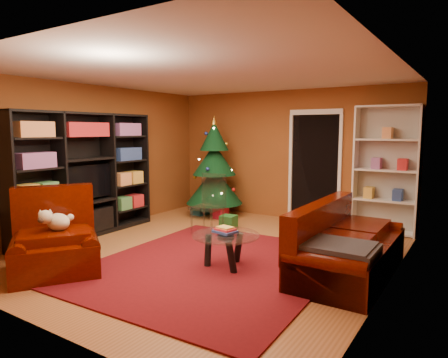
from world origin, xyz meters
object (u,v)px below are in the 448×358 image
Objects in this scene: rug at (212,266)px; sofa at (350,239)px; gift_box_teal at (200,208)px; coffee_table at (226,251)px; dog at (58,222)px; christmas_tree at (214,167)px; gift_box_red at (221,213)px; media_unit at (85,175)px; white_bookshelf at (386,170)px; acrylic_chair at (207,208)px; gift_box_green at (229,223)px; armchair at (55,239)px.

rug is 1.65× the size of sofa.
coffee_table reaches higher than gift_box_teal.
sofa reaches higher than dog.
christmas_tree is 0.94m from gift_box_teal.
gift_box_red is 0.27× the size of coffee_table.
media_unit is 11.27× the size of gift_box_red.
christmas_tree is 0.93× the size of white_bookshelf.
gift_box_red is at bearing 108.90° from acrylic_chair.
dog is (-1.55, -1.20, 0.63)m from rug.
gift_box_green reaches higher than rug.
acrylic_chair is at bearing 33.50° from media_unit.
christmas_tree reaches higher than gift_box_teal.
gift_box_red is at bearing 33.44° from dog.
white_bookshelf is (4.22, 2.98, 0.06)m from media_unit.
white_bookshelf is (3.33, 0.42, 0.08)m from christmas_tree.
media_unit reaches higher than gift_box_green.
white_bookshelf is at bearing 33.61° from media_unit.
christmas_tree is at bearing 20.19° from gift_box_teal.
coffee_table is (0.18, 0.05, 0.22)m from rug.
gift_box_teal is 0.27× the size of armchair.
sofa is at bearing -89.27° from white_bookshelf.
white_bookshelf is 3.45m from coffee_table.
coffee_table reaches higher than rug.
rug is 3.63m from white_bookshelf.
white_bookshelf is 5.71× the size of dog.
sofa is at bearing -30.17° from christmas_tree.
white_bookshelf is at bearing 31.19° from acrylic_chair.
armchair is 2.63m from acrylic_chair.
coffee_table is at bearing -58.75° from gift_box_green.
rug is 8.66× the size of dog.
gift_box_red is 3.71m from dog.
armchair is 0.22m from dog.
sofa is (3.10, -1.77, 0.33)m from gift_box_red.
dog reaches higher than coffee_table.
gift_box_red is 0.22× the size of armchair.
gift_box_green is at bearing -44.11° from christmas_tree.
white_bookshelf is 2.41× the size of acrylic_chair.
coffee_table is at bearing 15.01° from rug.
coffee_table is (1.73, 1.25, -0.41)m from dog.
media_unit is at bearing 97.78° from sofa.
media_unit is 9.27× the size of gift_box_teal.
rug is 2.04m from armchair.
gift_box_teal is at bearing 42.48° from dog.
media_unit is 1.30× the size of sofa.
dog reaches higher than gift_box_red.
gift_box_red is at bearing 132.09° from gift_box_green.
gift_box_green is (1.81, 1.67, -0.92)m from media_unit.
gift_box_teal is 0.33× the size of coffee_table.
rug is 3.31m from gift_box_teal.
dog reaches higher than gift_box_green.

